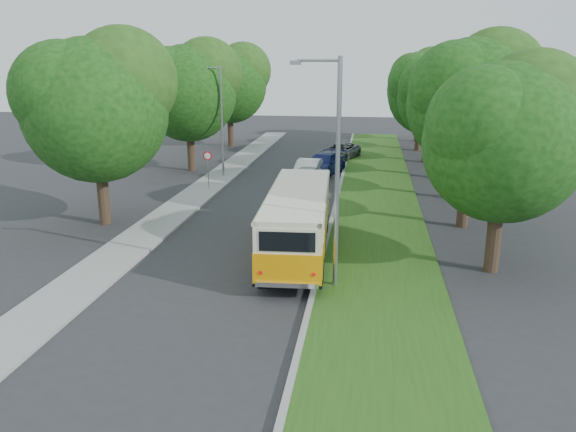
# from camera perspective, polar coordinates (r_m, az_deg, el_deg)

# --- Properties ---
(ground) EXTENTS (120.00, 120.00, 0.00)m
(ground) POSITION_cam_1_polar(r_m,az_deg,el_deg) (23.24, -5.50, -4.28)
(ground) COLOR #2D2D2F
(ground) RESTS_ON ground
(curb) EXTENTS (0.20, 70.00, 0.15)m
(curb) POSITION_cam_1_polar(r_m,az_deg,el_deg) (27.40, 4.30, -0.97)
(curb) COLOR gray
(curb) RESTS_ON ground
(grass_verge) EXTENTS (4.50, 70.00, 0.13)m
(grass_verge) POSITION_cam_1_polar(r_m,az_deg,el_deg) (27.36, 9.22, -1.19)
(grass_verge) COLOR #285015
(grass_verge) RESTS_ON ground
(sidewalk) EXTENTS (2.20, 70.00, 0.12)m
(sidewalk) POSITION_cam_1_polar(r_m,az_deg,el_deg) (29.15, -12.40, -0.31)
(sidewalk) COLOR gray
(sidewalk) RESTS_ON ground
(treeline) EXTENTS (24.27, 41.91, 9.46)m
(treeline) POSITION_cam_1_polar(r_m,az_deg,el_deg) (39.31, 5.18, 12.72)
(treeline) COLOR #332319
(treeline) RESTS_ON ground
(lamppost_near) EXTENTS (1.71, 0.16, 8.00)m
(lamppost_near) POSITION_cam_1_polar(r_m,az_deg,el_deg) (19.06, 4.79, 4.95)
(lamppost_near) COLOR gray
(lamppost_near) RESTS_ON ground
(lamppost_far) EXTENTS (1.71, 0.16, 7.50)m
(lamppost_far) POSITION_cam_1_polar(r_m,az_deg,el_deg) (38.71, -6.91, 9.93)
(lamppost_far) COLOR gray
(lamppost_far) RESTS_ON ground
(warning_sign) EXTENTS (0.56, 0.10, 2.50)m
(warning_sign) POSITION_cam_1_polar(r_m,az_deg,el_deg) (35.15, -8.16, 5.36)
(warning_sign) COLOR gray
(warning_sign) RESTS_ON ground
(vintage_bus) EXTENTS (2.89, 9.55, 2.80)m
(vintage_bus) POSITION_cam_1_polar(r_m,az_deg,el_deg) (23.07, 1.00, -0.69)
(vintage_bus) COLOR #FEA008
(vintage_bus) RESTS_ON ground
(car_silver) EXTENTS (2.22, 4.22, 1.37)m
(car_silver) POSITION_cam_1_polar(r_m,az_deg,el_deg) (35.40, 1.77, 3.89)
(car_silver) COLOR #A2A2A6
(car_silver) RESTS_ON ground
(car_white) EXTENTS (1.90, 4.42, 1.41)m
(car_white) POSITION_cam_1_polar(r_m,az_deg,el_deg) (37.70, 2.03, 4.65)
(car_white) COLOR white
(car_white) RESTS_ON ground
(car_blue) EXTENTS (3.41, 5.45, 1.47)m
(car_blue) POSITION_cam_1_polar(r_m,az_deg,el_deg) (39.96, 3.61, 5.30)
(car_blue) COLOR navy
(car_blue) RESTS_ON ground
(car_grey) EXTENTS (3.65, 5.37, 1.37)m
(car_grey) POSITION_cam_1_polar(r_m,az_deg,el_deg) (45.97, 5.23, 6.55)
(car_grey) COLOR slate
(car_grey) RESTS_ON ground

